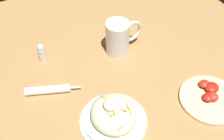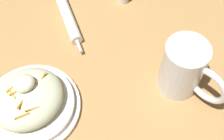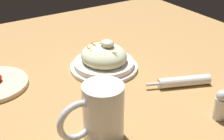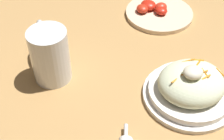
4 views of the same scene
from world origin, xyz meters
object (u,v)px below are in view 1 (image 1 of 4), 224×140
Objects in this scene: salt_shaker at (42,52)px; beer_mug at (118,39)px; napkin_roll at (48,90)px; tomato_plate at (210,97)px; salad_plate at (113,117)px.

beer_mug is at bearing -107.86° from salt_shaker.
tomato_plate is at bearing -121.41° from napkin_roll.
beer_mug reaches higher than napkin_roll.
napkin_roll is 2.32× the size of salt_shaker.
tomato_plate is at bearing -135.87° from salt_shaker.
salt_shaker reaches higher than napkin_roll.
beer_mug is 0.39m from tomato_plate.
salt_shaker is (0.09, 0.28, -0.02)m from beer_mug.
salad_plate is 0.34m from tomato_plate.
beer_mug is at bearing -31.81° from salad_plate.
salad_plate is 0.33m from beer_mug.
beer_mug is (0.28, -0.17, 0.03)m from salad_plate.
salad_plate reaches higher than napkin_roll.
beer_mug is at bearing -77.29° from napkin_roll.
beer_mug reaches higher than tomato_plate.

